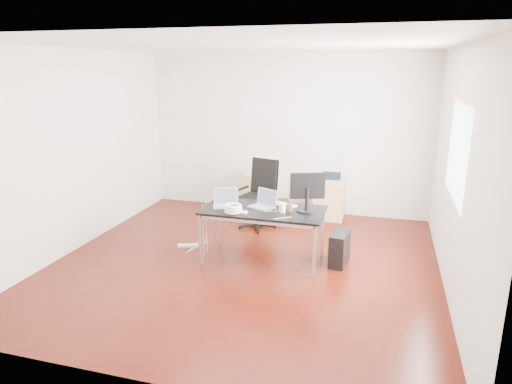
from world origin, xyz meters
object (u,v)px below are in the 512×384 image
(office_chair, at_px, (260,190))
(filing_cabinet_left, at_px, (260,193))
(filing_cabinet_right, at_px, (329,198))
(pc_tower, at_px, (340,248))
(desk, at_px, (263,213))

(office_chair, relative_size, filing_cabinet_left, 1.54)
(filing_cabinet_left, bearing_deg, filing_cabinet_right, 0.00)
(filing_cabinet_left, height_order, pc_tower, filing_cabinet_left)
(office_chair, distance_m, filing_cabinet_right, 1.30)
(desk, relative_size, filing_cabinet_left, 2.29)
(office_chair, relative_size, pc_tower, 2.40)
(pc_tower, bearing_deg, desk, -163.28)
(desk, relative_size, pc_tower, 3.56)
(filing_cabinet_left, height_order, filing_cabinet_right, same)
(filing_cabinet_left, bearing_deg, desk, -73.11)
(filing_cabinet_left, bearing_deg, office_chair, -74.25)
(office_chair, bearing_deg, filing_cabinet_right, 49.89)
(desk, xyz_separation_m, filing_cabinet_right, (0.63, 2.06, -0.33))
(desk, xyz_separation_m, pc_tower, (1.01, 0.17, -0.46))
(office_chair, distance_m, filing_cabinet_left, 0.78)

